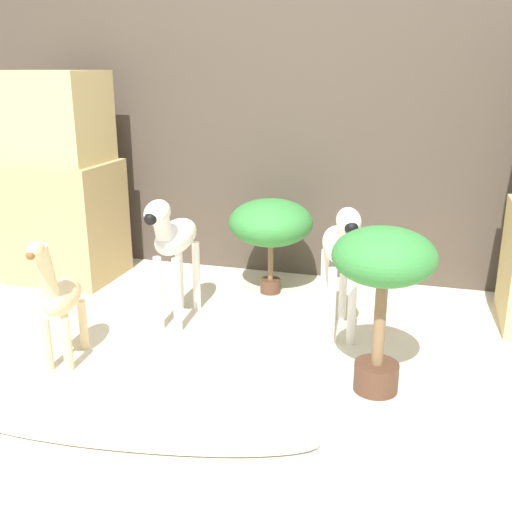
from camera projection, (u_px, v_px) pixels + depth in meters
The scene contains 9 objects.
ground_plane at pixel (229, 394), 2.36m from camera, with size 14.00×14.00×0.00m, color beige.
wall_back at pixel (311, 91), 3.42m from camera, with size 6.40×0.08×2.20m.
rock_pillar_left at pixel (61, 184), 3.52m from camera, with size 0.61×0.50×1.21m.
zebra_right at pixel (341, 249), 2.75m from camera, with size 0.27×0.53×0.66m.
zebra_left at pixel (173, 240), 2.89m from camera, with size 0.18×0.53×0.66m.
giraffe_figurine at pixel (60, 298), 2.53m from camera, with size 0.20×0.43×0.60m.
potted_palm_front at pixel (271, 224), 3.30m from camera, with size 0.46×0.46×0.54m.
potted_palm_back at pixel (383, 270), 2.24m from camera, with size 0.39×0.39×0.67m.
surfboard at pixel (129, 427), 2.12m from camera, with size 1.34×0.44×0.07m.
Camera 1 is at (0.68, -1.97, 1.23)m, focal length 42.00 mm.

